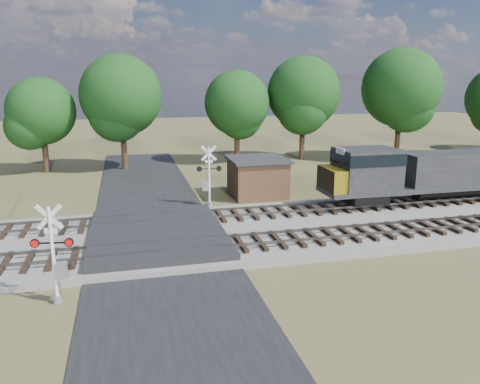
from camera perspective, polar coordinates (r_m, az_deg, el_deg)
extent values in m
plane|color=#4D502A|center=(25.28, -9.94, -6.22)|extent=(160.00, 160.00, 0.00)
cube|color=gray|center=(28.09, 10.79, -3.88)|extent=(140.00, 10.00, 0.30)
cube|color=black|center=(25.27, -9.94, -6.13)|extent=(7.00, 60.00, 0.08)
cube|color=#262628|center=(25.65, -10.05, -5.18)|extent=(7.00, 9.00, 0.62)
cube|color=black|center=(23.48, -4.71, -6.62)|extent=(44.00, 2.60, 0.18)
cube|color=#58514B|center=(25.24, 13.87, -5.12)|extent=(140.00, 0.08, 0.15)
cube|color=#58514B|center=(26.44, 12.43, -4.17)|extent=(140.00, 0.08, 0.15)
cube|color=black|center=(28.17, -6.36, -3.15)|extent=(44.00, 2.60, 0.18)
cube|color=#58514B|center=(29.53, 9.40, -2.13)|extent=(140.00, 0.08, 0.15)
cube|color=#58514B|center=(30.80, 8.35, -1.42)|extent=(140.00, 0.08, 0.15)
cylinder|color=silver|center=(19.32, -21.82, -7.27)|extent=(0.14, 0.14, 3.89)
cylinder|color=gray|center=(20.01, -21.35, -12.09)|extent=(0.35, 0.35, 0.29)
cube|color=silver|center=(18.85, -22.24, -2.85)|extent=(1.01, 0.20, 1.02)
cube|color=silver|center=(18.85, -22.24, -2.85)|extent=(1.01, 0.20, 1.02)
cube|color=silver|center=(19.00, -22.09, -4.39)|extent=(0.48, 0.10, 0.21)
cube|color=black|center=(19.15, -21.96, -5.77)|extent=(1.54, 0.30, 0.06)
cylinder|color=red|center=(19.34, -23.76, -5.76)|extent=(0.36, 0.15, 0.35)
cylinder|color=red|center=(18.97, -20.13, -5.79)|extent=(0.36, 0.15, 0.35)
cube|color=gray|center=(19.46, -20.97, -8.89)|extent=(0.48, 0.36, 0.63)
cylinder|color=silver|center=(31.64, -3.78, 1.85)|extent=(0.14, 0.14, 4.06)
cylinder|color=gray|center=(32.08, -3.72, -1.43)|extent=(0.36, 0.36, 0.30)
cube|color=silver|center=(31.35, -3.82, 4.75)|extent=(1.06, 0.17, 1.06)
cube|color=silver|center=(31.35, -3.82, 4.75)|extent=(1.06, 0.17, 1.06)
cube|color=silver|center=(31.44, -3.81, 3.74)|extent=(0.51, 0.09, 0.22)
cube|color=black|center=(31.53, -3.79, 2.84)|extent=(1.62, 0.26, 0.06)
cylinder|color=red|center=(31.57, -2.60, 2.87)|extent=(0.37, 0.15, 0.36)
cylinder|color=red|center=(31.50, -4.99, 2.81)|extent=(0.37, 0.15, 0.36)
cube|color=gray|center=(31.76, -4.22, 0.76)|extent=(0.49, 0.36, 0.66)
cube|color=#48301E|center=(34.48, 2.13, 1.67)|extent=(3.81, 3.81, 2.65)
cube|color=#2A2A2C|center=(34.21, 2.15, 4.00)|extent=(4.20, 4.20, 0.19)
cylinder|color=black|center=(46.64, -22.68, 4.84)|extent=(0.56, 0.56, 4.32)
sphere|color=#123813|center=(46.29, -23.08, 9.07)|extent=(6.05, 6.05, 6.05)
cylinder|color=black|center=(45.63, -13.99, 5.97)|extent=(0.56, 0.56, 5.34)
sphere|color=#123813|center=(45.28, -14.31, 11.33)|extent=(7.48, 7.48, 7.48)
cylinder|color=black|center=(48.26, -0.38, 6.38)|extent=(0.56, 0.56, 4.67)
sphere|color=#123813|center=(47.92, -0.39, 10.81)|extent=(6.54, 6.54, 6.54)
cylinder|color=black|center=(50.45, 7.60, 6.99)|extent=(0.56, 0.56, 5.39)
sphere|color=#123813|center=(50.13, 7.76, 11.89)|extent=(7.55, 7.55, 7.55)
cylinder|color=black|center=(52.39, 18.69, 6.86)|extent=(0.56, 0.56, 5.78)
sphere|color=#123813|center=(52.09, 19.08, 11.90)|extent=(8.09, 8.09, 8.09)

